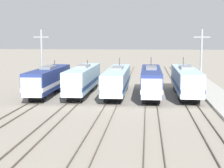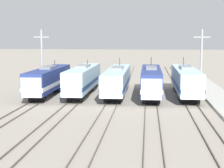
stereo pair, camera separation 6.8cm
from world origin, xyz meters
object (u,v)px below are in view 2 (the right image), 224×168
at_px(locomotive_center_left, 83,80).
at_px(catenary_tower_left, 42,59).
at_px(locomotive_far_right, 186,81).
at_px(locomotive_center_right, 151,82).
at_px(locomotive_far_left, 48,81).
at_px(catenary_tower_right, 201,60).
at_px(locomotive_center, 117,80).

height_order(locomotive_center_left, catenary_tower_left, catenary_tower_left).
height_order(locomotive_center_left, locomotive_far_right, locomotive_far_right).
bearing_deg(locomotive_center_right, catenary_tower_left, 165.36).
height_order(locomotive_far_left, locomotive_center_right, locomotive_center_right).
bearing_deg(locomotive_far_right, catenary_tower_left, 171.69).
distance_m(locomotive_far_left, catenary_tower_right, 23.00).
xyz_separation_m(locomotive_far_left, catenary_tower_right, (22.42, 4.28, 2.82)).
distance_m(locomotive_center_left, catenary_tower_right, 17.97).
xyz_separation_m(locomotive_far_right, catenary_tower_left, (-21.96, 3.21, 2.79)).
relative_size(locomotive_center, locomotive_center_right, 1.16).
relative_size(locomotive_center_left, catenary_tower_left, 1.84).
relative_size(locomotive_far_left, locomotive_center, 0.85).
distance_m(locomotive_center_right, locomotive_far_right, 5.13).
relative_size(locomotive_center, locomotive_far_right, 1.10).
xyz_separation_m(locomotive_center_right, locomotive_far_right, (4.98, 1.23, -0.01)).
height_order(locomotive_center, catenary_tower_right, catenary_tower_right).
relative_size(catenary_tower_left, catenary_tower_right, 1.00).
bearing_deg(locomotive_center_right, locomotive_center_left, 173.74).
bearing_deg(locomotive_far_left, locomotive_center, 9.67).
bearing_deg(catenary_tower_left, locomotive_far_left, -64.45).
bearing_deg(locomotive_center_left, catenary_tower_left, 154.54).
distance_m(locomotive_far_left, locomotive_far_right, 19.94).
xyz_separation_m(locomotive_far_left, locomotive_center, (9.96, 1.70, -0.08)).
xyz_separation_m(locomotive_far_right, catenary_tower_right, (2.51, 3.21, 2.79)).
relative_size(locomotive_far_left, catenary_tower_right, 1.76).
xyz_separation_m(locomotive_center_left, locomotive_center, (4.98, 0.76, -0.14)).
height_order(locomotive_far_right, catenary_tower_left, catenary_tower_left).
xyz_separation_m(locomotive_center_left, catenary_tower_right, (17.44, 3.34, 2.76)).
height_order(locomotive_far_left, locomotive_center_left, locomotive_far_left).
bearing_deg(locomotive_center, locomotive_far_left, -170.33).
bearing_deg(locomotive_far_left, locomotive_center_right, -0.60).
bearing_deg(locomotive_center_left, locomotive_far_left, -169.35).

